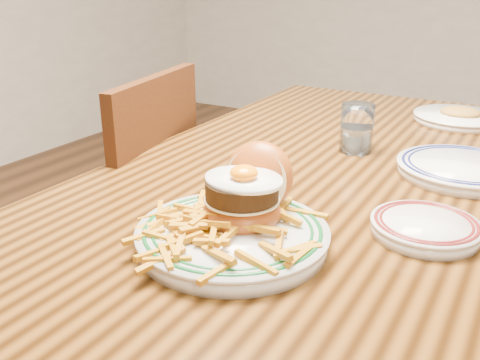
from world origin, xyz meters
The scene contains 7 objects.
table centered at (0.00, 0.00, 0.66)m, with size 0.85×1.60×0.75m.
chair_left centered at (-0.55, -0.05, 0.49)m, with size 0.50×0.50×0.92m.
main_plate centered at (0.02, -0.40, 0.79)m, with size 0.31×0.32×0.15m.
side_plate centered at (0.28, -0.22, 0.77)m, with size 0.18×0.18×0.03m.
rear_plate centered at (0.28, 0.10, 0.77)m, with size 0.27×0.27×0.03m.
water_glass centered at (0.03, 0.14, 0.80)m, with size 0.08×0.08×0.12m.
far_plate centered at (0.20, 0.55, 0.77)m, with size 0.25×0.25×0.05m.
Camera 1 is at (0.41, -1.06, 1.16)m, focal length 40.00 mm.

